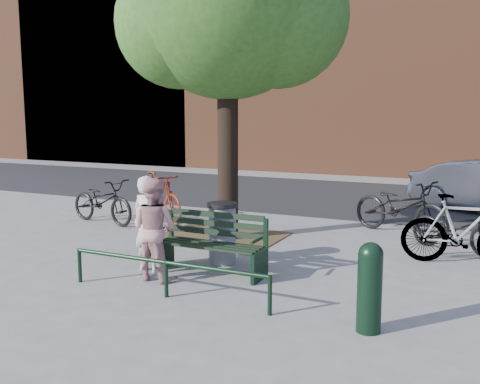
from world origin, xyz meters
The scene contains 16 objects.
ground centered at (0.00, 0.00, 0.00)m, with size 90.00×90.00×0.00m, color gray.
dirt_pit centered at (-1.00, 2.20, 0.01)m, with size 2.40×2.00×0.02m, color brown.
road centered at (0.00, 8.50, 0.01)m, with size 40.00×7.00×0.01m, color black.
townhouse_row centered at (0.17, 16.00, 6.25)m, with size 45.00×4.00×14.00m.
park_bench centered at (0.00, 0.08, 0.48)m, with size 1.74×0.54×0.97m.
guard_railing centered at (0.00, -1.20, 0.40)m, with size 3.06×0.06×0.51m.
street_tree centered at (-0.75, 2.20, 4.42)m, with size 4.20×3.80×6.50m.
person_left centered at (-0.90, -0.33, 0.75)m, with size 0.55×0.36×1.51m, color beige.
person_right centered at (-0.60, -0.60, 0.76)m, with size 0.74×0.58×1.52m, color tan.
bollard centered at (2.70, -1.18, 0.55)m, with size 0.28×0.28×1.03m.
litter_bin centered at (-0.09, 0.60, 0.51)m, with size 0.49×0.49×1.01m.
bicycle_a centered at (-4.03, 2.32, 0.51)m, with size 0.67×1.92×1.01m, color black.
bicycle_b centered at (-2.94, 2.96, 0.57)m, with size 0.54×1.91×1.15m, color #63190E.
bicycle_c centered at (2.18, 4.07, 0.56)m, with size 0.75×2.15×1.13m, color black.
bicycle_d centered at (3.47, 2.20, 0.58)m, with size 0.54×1.92×1.15m, color gray.
bicycle_e centered at (3.31, 3.06, 0.45)m, with size 0.59×1.70×0.89m, color black.
Camera 1 is at (3.88, -6.99, 2.44)m, focal length 40.00 mm.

